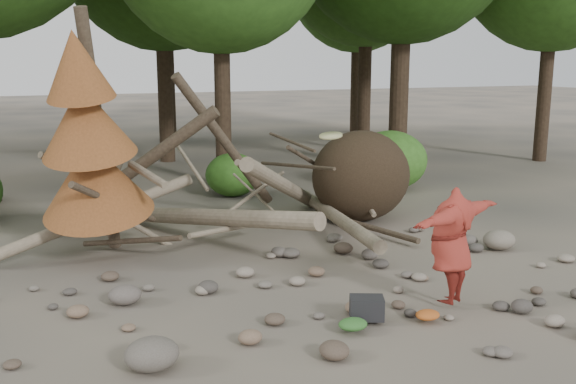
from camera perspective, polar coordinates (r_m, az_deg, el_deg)
name	(u,v)px	position (r m, az deg, el deg)	size (l,w,h in m)	color
ground	(347,304)	(9.45, 5.25, -9.93)	(120.00, 120.00, 0.00)	#514C44
deadfall_pile	(338,180)	(13.71, 4.50, 1.07)	(8.55, 5.24, 3.30)	#332619
dead_conifer	(89,143)	(11.24, -17.26, 4.21)	(2.06, 2.16, 4.35)	#4C3F30
bush_mid	(233,175)	(16.57, -4.94, 1.54)	(1.40, 1.40, 1.12)	#31651D
bush_right	(390,160)	(17.56, 9.04, 2.81)	(2.00, 2.00, 1.60)	#3D7825
frisbee_thrower	(451,245)	(9.32, 14.33, -4.60)	(3.28, 1.30, 2.56)	maroon
backpack	(367,312)	(8.82, 7.01, -10.54)	(0.45, 0.30, 0.30)	black
cloth_green	(353,328)	(8.51, 5.78, -11.92)	(0.39, 0.32, 0.15)	#306528
cloth_orange	(427,318)	(8.98, 12.29, -10.92)	(0.34, 0.28, 0.12)	#AD511D
boulder_front_left	(152,354)	(7.68, -12.02, -13.91)	(0.63, 0.56, 0.38)	#625B52
boulder_mid_right	(499,240)	(12.59, 18.26, -4.06)	(0.61, 0.55, 0.36)	gray
boulder_mid_left	(125,295)	(9.67, -14.30, -8.85)	(0.47, 0.42, 0.28)	#625952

